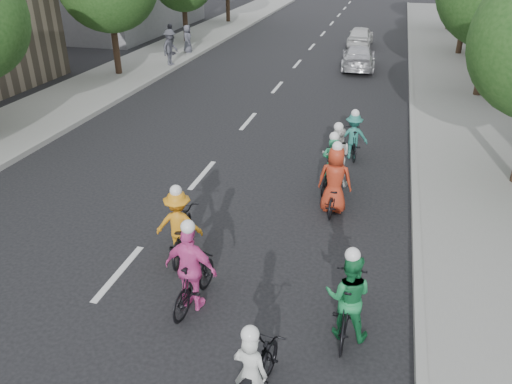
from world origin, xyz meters
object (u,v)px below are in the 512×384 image
at_px(cyclist_0, 252,378).
at_px(follow_car_lead, 358,57).
at_px(spectator_0, 170,47).
at_px(spectator_2, 187,39).
at_px(cyclist_3, 192,275).
at_px(cyclist_1, 348,301).
at_px(cyclist_4, 334,186).
at_px(cyclist_6, 336,162).
at_px(cyclist_5, 332,170).
at_px(spectator_1, 170,39).
at_px(cyclist_2, 180,229).
at_px(cyclist_7, 353,139).
at_px(follow_car_trail, 360,36).

bearing_deg(cyclist_0, follow_car_lead, -80.66).
height_order(spectator_0, spectator_2, spectator_0).
bearing_deg(cyclist_0, cyclist_3, -40.16).
height_order(cyclist_1, cyclist_4, cyclist_4).
relative_size(cyclist_6, follow_car_lead, 0.44).
height_order(cyclist_5, spectator_2, cyclist_5).
bearing_deg(cyclist_4, cyclist_6, -82.61).
distance_m(cyclist_4, spectator_2, 19.85).
relative_size(spectator_1, spectator_2, 1.09).
bearing_deg(spectator_2, spectator_0, 167.28).
height_order(follow_car_lead, spectator_2, spectator_2).
height_order(cyclist_4, follow_car_lead, cyclist_4).
height_order(cyclist_2, cyclist_7, cyclist_2).
xyz_separation_m(cyclist_7, follow_car_lead, (-0.82, 12.24, -0.01)).
xyz_separation_m(cyclist_1, follow_car_trail, (-1.84, 26.57, -0.06)).
bearing_deg(spectator_1, cyclist_0, -153.75).
height_order(cyclist_3, spectator_0, spectator_0).
xyz_separation_m(cyclist_1, cyclist_6, (-0.92, 6.01, -0.03)).
bearing_deg(cyclist_2, cyclist_4, -147.47).
xyz_separation_m(cyclist_4, follow_car_trail, (-1.06, 22.14, -0.04)).
xyz_separation_m(cyclist_0, cyclist_6, (0.27, 7.94, 0.11)).
distance_m(follow_car_trail, spectator_0, 12.73).
xyz_separation_m(cyclist_0, cyclist_4, (0.42, 6.36, 0.12)).
height_order(cyclist_6, spectator_0, spectator_0).
bearing_deg(spectator_0, cyclist_0, -144.37).
height_order(cyclist_3, spectator_1, cyclist_3).
relative_size(cyclist_4, spectator_1, 1.10).
distance_m(cyclist_2, spectator_0, 17.95).
relative_size(cyclist_3, spectator_1, 1.10).
distance_m(cyclist_4, cyclist_5, 1.13).
xyz_separation_m(cyclist_4, cyclist_5, (-0.20, 1.11, -0.06)).
relative_size(cyclist_3, follow_car_lead, 0.46).
bearing_deg(follow_car_trail, spectator_1, 31.92).
height_order(cyclist_4, cyclist_7, cyclist_4).
height_order(cyclist_2, cyclist_3, cyclist_3).
bearing_deg(cyclist_4, follow_car_lead, -85.59).
bearing_deg(spectator_2, cyclist_4, -165.92).
relative_size(cyclist_1, cyclist_5, 1.07).
bearing_deg(cyclist_0, spectator_1, -55.01).
height_order(cyclist_5, cyclist_7, cyclist_5).
bearing_deg(cyclist_4, cyclist_0, 88.23).
distance_m(cyclist_4, spectator_0, 17.02).
bearing_deg(cyclist_7, cyclist_3, 62.78).
height_order(follow_car_lead, spectator_0, spectator_0).
height_order(cyclist_1, spectator_2, cyclist_1).
bearing_deg(cyclist_2, cyclist_3, 108.70).
bearing_deg(cyclist_0, follow_car_trail, -80.03).
height_order(cyclist_0, spectator_1, spectator_1).
relative_size(cyclist_3, follow_car_trail, 0.52).
distance_m(cyclist_0, cyclist_2, 4.33).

